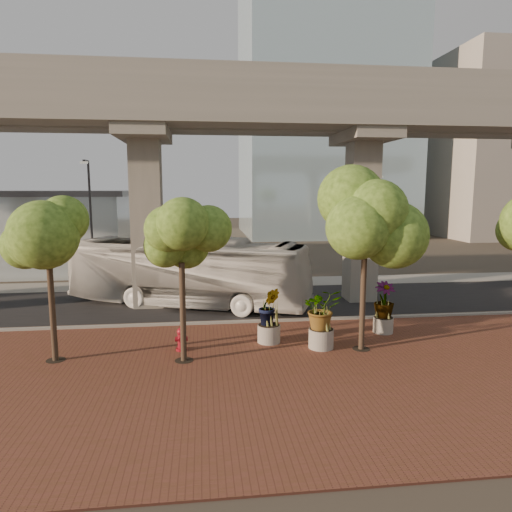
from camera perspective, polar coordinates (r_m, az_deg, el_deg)
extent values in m
plane|color=#3C362C|center=(24.24, 0.73, -7.01)|extent=(160.00, 160.00, 0.00)
cube|color=brown|center=(16.74, 4.39, -14.12)|extent=(70.00, 13.00, 0.06)
cube|color=black|center=(26.15, 0.16, -5.82)|extent=(90.00, 8.00, 0.04)
cube|color=gray|center=(22.31, 1.40, -8.17)|extent=(70.00, 0.25, 0.16)
cube|color=gray|center=(31.48, -1.05, -3.37)|extent=(90.00, 3.00, 0.06)
cube|color=gray|center=(24.12, 0.65, 18.09)|extent=(72.00, 2.40, 1.80)
cube|color=gray|center=(27.25, -0.25, 16.96)|extent=(72.00, 2.40, 1.80)
cube|color=gray|center=(23.33, 1.03, 21.93)|extent=(72.00, 0.12, 1.00)
cube|color=gray|center=(28.57, -0.52, 19.41)|extent=(72.00, 0.12, 1.00)
cube|color=gray|center=(72.23, 28.58, 11.79)|extent=(18.00, 16.00, 24.00)
imported|color=silver|center=(25.35, -8.45, -2.09)|extent=(13.57, 8.10, 3.73)
cylinder|color=maroon|center=(18.79, -9.29, -11.40)|extent=(0.44, 0.44, 0.10)
cylinder|color=maroon|center=(18.67, -9.31, -10.36)|extent=(0.30, 0.30, 0.71)
sphere|color=maroon|center=(18.56, -9.34, -9.32)|extent=(0.34, 0.34, 0.34)
cylinder|color=maroon|center=(18.51, -9.35, -8.85)|extent=(0.10, 0.10, 0.12)
cylinder|color=maroon|center=(18.65, -9.32, -10.19)|extent=(0.49, 0.20, 0.20)
cylinder|color=#9F9C8F|center=(18.90, 8.14, -10.15)|extent=(1.01, 1.01, 0.79)
imported|color=#2F4E14|center=(18.55, 8.22, -6.53)|extent=(2.24, 2.24, 1.68)
cylinder|color=#ABA49B|center=(21.40, 15.61, -8.30)|extent=(0.88, 0.88, 0.69)
imported|color=#2F4E14|center=(21.11, 15.73, -5.30)|extent=(2.15, 2.15, 1.62)
cylinder|color=#ACA69C|center=(19.39, 1.62, -9.65)|extent=(0.96, 0.96, 0.74)
imported|color=#2F4E14|center=(19.06, 1.63, -6.31)|extent=(2.12, 2.12, 1.59)
cylinder|color=#423225|center=(18.57, -24.09, -6.41)|extent=(0.22, 0.22, 3.73)
cylinder|color=black|center=(19.10, -23.75, -11.82)|extent=(0.70, 0.70, 0.01)
cylinder|color=#423225|center=(17.16, -9.13, -6.98)|extent=(0.22, 0.22, 3.71)
cylinder|color=black|center=(17.74, -8.99, -12.76)|extent=(0.70, 0.70, 0.01)
cylinder|color=#423225|center=(18.63, 13.19, -5.78)|extent=(0.22, 0.22, 3.77)
cylinder|color=black|center=(19.17, 13.00, -11.24)|extent=(0.70, 0.70, 0.01)
cylinder|color=#2E2F33|center=(30.08, -19.87, 3.34)|extent=(0.14, 0.14, 8.03)
cube|color=#2E2F33|center=(29.55, -20.49, 11.03)|extent=(0.15, 1.00, 0.15)
cube|color=silver|center=(29.06, -20.71, 10.87)|extent=(0.40, 0.20, 0.12)
cylinder|color=#2F2F34|center=(31.89, 14.38, 3.16)|extent=(0.13, 0.13, 7.28)
cube|color=#2F2F34|center=(31.36, 14.93, 9.71)|extent=(0.14, 0.91, 0.14)
cube|color=silver|center=(30.94, 15.24, 9.55)|extent=(0.36, 0.18, 0.11)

